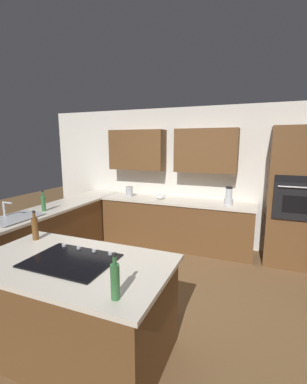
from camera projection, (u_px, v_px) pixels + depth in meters
The scene contains 17 objects.
ground_plane at pixel (143, 294), 3.40m from camera, with size 14.00×14.00×0.00m, color brown.
wall_back at pixel (182, 170), 5.02m from camera, with size 6.00×0.44×2.60m.
lower_cabinets_back at pixel (175, 224), 4.92m from camera, with size 2.80×0.60×0.86m, color brown.
countertop_back at pixel (176, 201), 4.84m from camera, with size 2.84×0.64×0.04m, color silver.
lower_cabinets_side at pixel (60, 232), 4.48m from camera, with size 0.60×2.90×0.86m, color brown.
countertop_side at pixel (58, 207), 4.40m from camera, with size 0.64×2.94×0.04m, color silver.
island_base at pixel (74, 308), 2.41m from camera, with size 1.72×0.95×0.86m, color brown.
island_top at pixel (71, 263), 2.33m from camera, with size 1.80×1.03×0.04m, color silver.
wall_oven at pixel (295, 198), 4.08m from camera, with size 0.80×0.66×2.20m.
sink_unit at pixel (15, 218), 3.63m from camera, with size 0.46×0.70×0.23m.
cooktop at pixel (71, 260), 2.33m from camera, with size 0.76×0.56×0.03m.
blender at pixel (229, 197), 4.45m from camera, with size 0.15×0.15×0.31m.
mixing_bowl at pixel (160, 197), 4.92m from camera, with size 0.18×0.18×0.10m, color white.
kettle at pixel (129, 192), 5.15m from camera, with size 0.14×0.14×0.20m, color #B7BABF.
dish_soap_bottle at pixel (43, 203), 4.03m from camera, with size 0.07×0.07×0.33m.
oil_bottle at pixel (35, 228), 2.83m from camera, with size 0.07×0.07×0.32m.
second_bottle at pixel (115, 280), 1.74m from camera, with size 0.06×0.06×0.33m.
Camera 1 is at (-1.27, 2.82, 1.94)m, focal length 24.37 mm.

